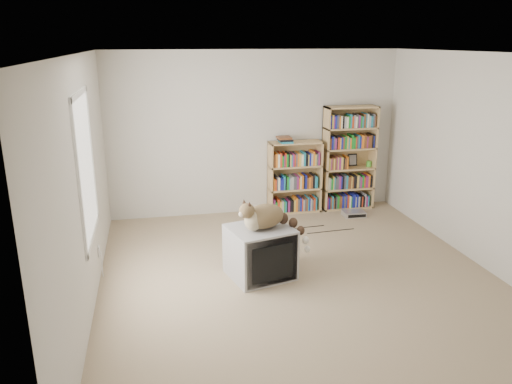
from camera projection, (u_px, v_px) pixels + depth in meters
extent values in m
cube|color=tan|center=(301.00, 280.00, 5.69)|extent=(4.50, 5.00, 0.01)
cube|color=beige|center=(255.00, 134.00, 7.67)|extent=(4.50, 0.02, 2.50)
cube|color=beige|center=(429.00, 280.00, 2.99)|extent=(4.50, 0.02, 2.50)
cube|color=beige|center=(84.00, 187.00, 4.88)|extent=(0.02, 5.00, 2.50)
cube|color=beige|center=(490.00, 164.00, 5.78)|extent=(0.02, 5.00, 2.50)
cube|color=white|center=(308.00, 53.00, 4.96)|extent=(4.50, 5.00, 0.02)
cube|color=white|center=(86.00, 167.00, 5.02)|extent=(0.02, 1.22, 1.52)
cube|color=#A4A3A6|center=(260.00, 252.00, 5.72)|extent=(0.81, 0.76, 0.59)
cube|color=black|center=(272.00, 262.00, 5.47)|extent=(0.61, 0.18, 0.55)
cube|color=black|center=(273.00, 263.00, 5.46)|extent=(0.49, 0.14, 0.42)
cube|color=black|center=(255.00, 249.00, 5.84)|extent=(0.48, 0.43, 0.36)
ellipsoid|color=#3A2818|center=(264.00, 216.00, 5.60)|extent=(0.59, 0.50, 0.28)
ellipsoid|color=#3A2818|center=(273.00, 215.00, 5.68)|extent=(0.31, 0.32, 0.20)
ellipsoid|color=tan|center=(253.00, 221.00, 5.50)|extent=(0.26, 0.26, 0.23)
ellipsoid|color=#3A2818|center=(247.00, 211.00, 5.43)|extent=(0.23, 0.23, 0.17)
sphere|color=beige|center=(242.00, 214.00, 5.40)|extent=(0.09, 0.09, 0.07)
cone|color=black|center=(249.00, 205.00, 5.38)|extent=(0.09, 0.10, 0.09)
cone|color=black|center=(244.00, 202.00, 5.45)|extent=(0.09, 0.10, 0.09)
cube|color=tan|center=(325.00, 159.00, 7.86)|extent=(0.02, 0.30, 1.65)
cube|color=tan|center=(372.00, 157.00, 8.02)|extent=(0.02, 0.30, 1.65)
cube|color=tan|center=(346.00, 156.00, 8.07)|extent=(0.82, 0.03, 1.65)
cube|color=tan|center=(352.00, 107.00, 7.70)|extent=(0.82, 0.30, 0.02)
cube|color=tan|center=(346.00, 206.00, 8.18)|extent=(0.82, 0.30, 0.03)
cube|color=tan|center=(347.00, 188.00, 8.08)|extent=(0.82, 0.30, 0.03)
cube|color=tan|center=(348.00, 168.00, 7.99)|extent=(0.82, 0.30, 0.02)
cube|color=tan|center=(349.00, 148.00, 7.89)|extent=(0.82, 0.30, 0.02)
cube|color=tan|center=(351.00, 128.00, 7.80)|extent=(0.82, 0.30, 0.02)
cube|color=red|center=(347.00, 200.00, 8.14)|extent=(0.74, 0.24, 0.19)
cube|color=navy|center=(348.00, 181.00, 8.05)|extent=(0.74, 0.24, 0.19)
cube|color=#178226|center=(349.00, 162.00, 7.95)|extent=(0.74, 0.24, 0.19)
cube|color=#F3EFC8|center=(350.00, 142.00, 7.86)|extent=(0.74, 0.24, 0.19)
cube|color=black|center=(351.00, 121.00, 7.77)|extent=(0.74, 0.24, 0.19)
cube|color=tan|center=(270.00, 178.00, 7.76)|extent=(0.03, 0.30, 1.13)
cube|color=tan|center=(319.00, 176.00, 7.92)|extent=(0.02, 0.30, 1.13)
cube|color=tan|center=(292.00, 175.00, 7.96)|extent=(0.82, 0.03, 1.13)
cube|color=tan|center=(295.00, 142.00, 7.68)|extent=(0.82, 0.30, 0.02)
cube|color=tan|center=(294.00, 210.00, 8.00)|extent=(0.82, 0.30, 0.03)
cube|color=tan|center=(294.00, 188.00, 7.89)|extent=(0.82, 0.30, 0.03)
cube|color=tan|center=(295.00, 166.00, 7.78)|extent=(0.82, 0.30, 0.02)
cube|color=red|center=(294.00, 204.00, 7.97)|extent=(0.74, 0.24, 0.19)
cube|color=navy|center=(295.00, 182.00, 7.86)|extent=(0.74, 0.24, 0.19)
cube|color=#178226|center=(295.00, 159.00, 7.75)|extent=(0.74, 0.24, 0.19)
cube|color=red|center=(285.00, 140.00, 7.60)|extent=(0.21, 0.27, 0.09)
cylinder|color=green|center=(369.00, 164.00, 8.04)|extent=(0.08, 0.08, 0.09)
cube|color=black|center=(352.00, 160.00, 8.07)|extent=(0.15, 0.05, 0.20)
cube|color=#BBBBC0|center=(354.00, 214.00, 7.76)|extent=(0.34, 0.25, 0.08)
cube|color=silver|center=(99.00, 251.00, 5.68)|extent=(0.01, 0.08, 0.13)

